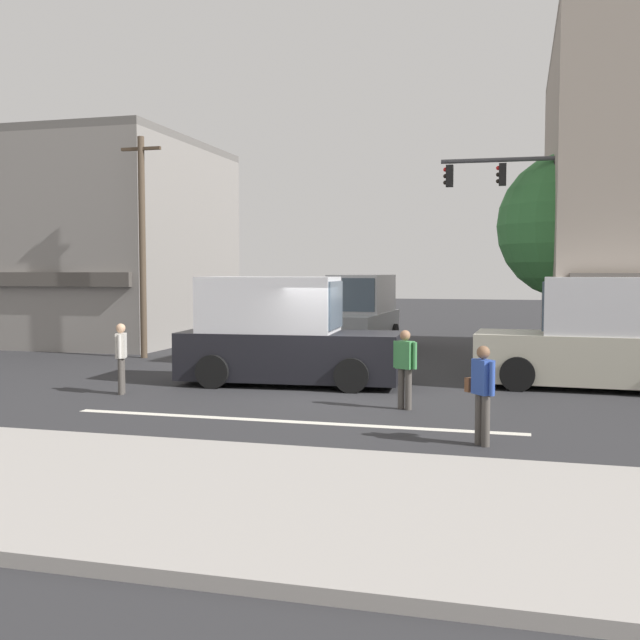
# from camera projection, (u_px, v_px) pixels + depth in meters

# --- Properties ---
(ground_plane) EXTENTS (120.00, 120.00, 0.00)m
(ground_plane) POSITION_uv_depth(u_px,v_px,m) (333.00, 393.00, 17.78)
(ground_plane) COLOR #2B2B2D
(lane_marking_stripe) EXTENTS (9.00, 0.24, 0.01)m
(lane_marking_stripe) POSITION_uv_depth(u_px,v_px,m) (289.00, 421.00, 14.41)
(lane_marking_stripe) COLOR silver
(lane_marking_stripe) RESTS_ON ground
(sidewalk_curb) EXTENTS (40.00, 5.00, 0.16)m
(sidewalk_curb) POSITION_uv_depth(u_px,v_px,m) (173.00, 492.00, 9.58)
(sidewalk_curb) COLOR #9E9993
(sidewalk_curb) RESTS_ON ground
(building_left_block) EXTENTS (10.86, 9.75, 8.16)m
(building_left_block) POSITION_uv_depth(u_px,v_px,m) (78.00, 243.00, 31.51)
(building_left_block) COLOR gray
(building_left_block) RESTS_ON ground
(street_tree) EXTENTS (4.20, 4.20, 6.29)m
(street_tree) POSITION_uv_depth(u_px,v_px,m) (572.00, 226.00, 21.28)
(street_tree) COLOR #4C3823
(street_tree) RESTS_ON ground
(utility_pole_near_left) EXTENTS (1.40, 0.22, 7.30)m
(utility_pole_near_left) POSITION_uv_depth(u_px,v_px,m) (142.00, 244.00, 24.72)
(utility_pole_near_left) COLOR brown
(utility_pole_near_left) RESTS_ON ground
(utility_pole_far_right) EXTENTS (1.40, 0.22, 8.49)m
(utility_pole_far_right) POSITION_uv_depth(u_px,v_px,m) (621.00, 221.00, 22.42)
(utility_pole_far_right) COLOR brown
(utility_pole_far_right) RESTS_ON ground
(traffic_light_mast) EXTENTS (4.89, 0.36, 6.20)m
(traffic_light_mast) POSITION_uv_depth(u_px,v_px,m) (571.00, 219.00, 20.24)
(traffic_light_mast) COLOR #47474C
(traffic_light_mast) RESTS_ON ground
(box_truck_parked_curbside) EXTENTS (2.38, 5.66, 2.75)m
(box_truck_parked_curbside) POSITION_uv_depth(u_px,v_px,m) (360.00, 315.00, 27.88)
(box_truck_parked_curbside) COLOR #999EA3
(box_truck_parked_curbside) RESTS_ON ground
(box_truck_waiting_far) EXTENTS (5.71, 2.51, 2.75)m
(box_truck_waiting_far) POSITION_uv_depth(u_px,v_px,m) (282.00, 336.00, 19.09)
(box_truck_waiting_far) COLOR black
(box_truck_waiting_far) RESTS_ON ground
(box_truck_crossing_rightbound) EXTENTS (5.67, 2.40, 2.75)m
(box_truck_crossing_rightbound) POSITION_uv_depth(u_px,v_px,m) (601.00, 338.00, 18.33)
(box_truck_crossing_rightbound) COLOR #B7B29E
(box_truck_crossing_rightbound) RESTS_ON ground
(pedestrian_foreground_with_bag) EXTENTS (0.52, 0.64, 1.67)m
(pedestrian_foreground_with_bag) POSITION_uv_depth(u_px,v_px,m) (482.00, 389.00, 12.41)
(pedestrian_foreground_with_bag) COLOR #4C4742
(pedestrian_foreground_with_bag) RESTS_ON ground
(pedestrian_mid_crossing) EXTENTS (0.53, 0.35, 1.67)m
(pedestrian_mid_crossing) POSITION_uv_depth(u_px,v_px,m) (405.00, 364.00, 15.63)
(pedestrian_mid_crossing) COLOR #4C4742
(pedestrian_mid_crossing) RESTS_ON ground
(pedestrian_far_side) EXTENTS (0.33, 0.54, 1.67)m
(pedestrian_far_side) POSITION_uv_depth(u_px,v_px,m) (121.00, 354.00, 17.57)
(pedestrian_far_side) COLOR #4C4742
(pedestrian_far_side) RESTS_ON ground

